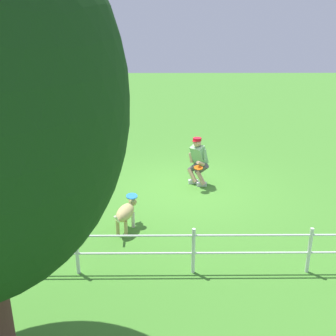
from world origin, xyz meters
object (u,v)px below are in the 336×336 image
dog (126,212)px  training_cone (93,187)px  frisbee_flying (132,196)px  person (198,160)px  frisbee_held (198,168)px

dog → training_cone: 2.22m
dog → frisbee_flying: bearing=-6.3°
training_cone → dog: bearing=117.8°
frisbee_flying → person: bearing=-124.7°
frisbee_flying → training_cone: 2.10m
frisbee_flying → training_cone: frisbee_flying is taller
dog → frisbee_held: 2.67m
person → frisbee_held: size_ratio=5.82×
frisbee_held → training_cone: 2.70m
person → dog: person is taller
frisbee_flying → frisbee_held: (-1.52, -1.85, -0.03)m
dog → frisbee_held: frisbee_held is taller
person → dog: size_ratio=1.22×
training_cone → frisbee_flying: bearing=123.8°
dog → frisbee_held: size_ratio=4.78×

